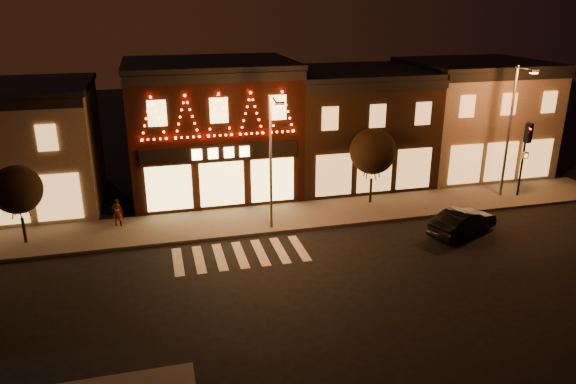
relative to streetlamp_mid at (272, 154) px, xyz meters
name	(u,v)px	position (x,y,z in m)	size (l,w,h in m)	color
ground	(256,296)	(-2.18, -6.39, -4.30)	(120.00, 120.00, 0.00)	black
sidewalk_far	(263,219)	(-0.18, 1.61, -4.23)	(44.00, 4.00, 0.15)	#47423D
building_pulp	(212,127)	(-2.18, 7.59, -0.14)	(10.20, 8.34, 8.30)	black
building_right_a	(352,125)	(7.32, 7.60, -0.54)	(9.20, 8.28, 7.50)	#312011
building_right_b	(471,116)	(16.32, 7.60, -0.39)	(9.20, 8.28, 7.80)	brown
traffic_signal_far	(526,144)	(16.09, 1.14, -0.82)	(0.42, 0.54, 4.67)	black
streetlamp_mid	(272,154)	(0.00, 0.00, 0.00)	(0.47, 1.62, 7.08)	#59595E
streetlamp_right	(512,122)	(15.07, 1.35, 0.56)	(0.53, 1.84, 8.03)	#59595E
tree_left	(17,190)	(-12.51, 1.45, -1.32)	(2.42, 2.42, 4.04)	black
tree_right	(373,151)	(6.65, 2.46, -0.96)	(2.73, 2.73, 4.57)	black
dark_sedan	(463,222)	(9.65, -2.87, -3.61)	(1.47, 4.20, 1.38)	black
pedestrian	(117,212)	(-8.05, 2.53, -3.38)	(0.57, 0.37, 1.55)	gray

